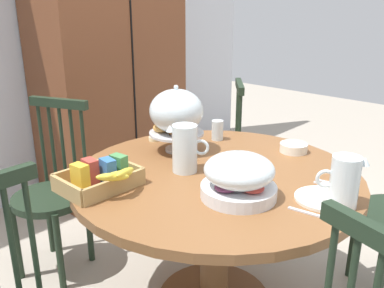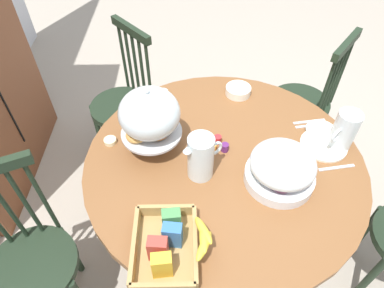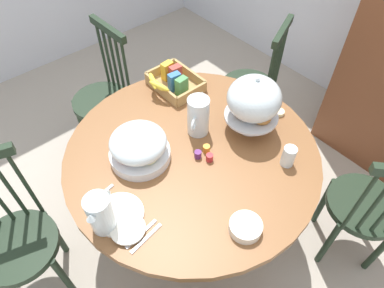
{
  "view_description": "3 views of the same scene",
  "coord_description": "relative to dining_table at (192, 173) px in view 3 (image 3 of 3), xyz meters",
  "views": [
    {
      "loc": [
        -1.43,
        -1.15,
        1.47
      ],
      "look_at": [
        -0.1,
        0.1,
        0.84
      ],
      "focal_mm": 38.6,
      "sensor_mm": 36.0,
      "label": 1
    },
    {
      "loc": [
        -1.12,
        0.12,
        1.92
      ],
      "look_at": [
        -0.1,
        0.1,
        0.84
      ],
      "focal_mm": 31.59,
      "sensor_mm": 36.0,
      "label": 2
    },
    {
      "loc": [
        0.75,
        -0.78,
        2.07
      ],
      "look_at": [
        -0.1,
        -0.05,
        0.79
      ],
      "focal_mm": 32.06,
      "sensor_mm": 36.0,
      "label": 3
    }
  ],
  "objects": [
    {
      "name": "dinner_fork",
      "position": [
        0.24,
        -0.46,
        0.2
      ],
      "size": [
        0.04,
        0.17,
        0.01
      ],
      "primitive_type": "cube",
      "rotation": [
        0.0,
        0.0,
        4.86
      ],
      "color": "silver",
      "rests_on": "dining_table"
    },
    {
      "name": "orange_juice_pitcher",
      "position": [
        0.08,
        -0.55,
        0.28
      ],
      "size": [
        0.14,
        0.16,
        0.2
      ],
      "color": "silver",
      "rests_on": "dining_table"
    },
    {
      "name": "windsor_chair_host_seat",
      "position": [
        0.73,
        0.6,
        -0.09
      ],
      "size": [
        0.47,
        0.47,
        0.97
      ],
      "color": "#1E2D1E",
      "rests_on": "ground_plane"
    },
    {
      "name": "china_plate_large",
      "position": [
        0.07,
        -0.48,
        0.2
      ],
      "size": [
        0.22,
        0.22,
        0.01
      ],
      "primitive_type": "cylinder",
      "color": "white",
      "rests_on": "dining_table"
    },
    {
      "name": "jam_jar_grape",
      "position": [
        0.05,
        -0.01,
        0.21
      ],
      "size": [
        0.04,
        0.04,
        0.04
      ],
      "primitive_type": "cylinder",
      "color": "#5B2366",
      "rests_on": "dining_table"
    },
    {
      "name": "china_plate_small",
      "position": [
        0.16,
        -0.49,
        0.21
      ],
      "size": [
        0.15,
        0.15,
        0.01
      ],
      "primitive_type": "cylinder",
      "color": "white",
      "rests_on": "china_plate_large"
    },
    {
      "name": "windsor_chair_facing_door",
      "position": [
        -0.3,
        -0.9,
        -0.09
      ],
      "size": [
        0.42,
        0.42,
        0.97
      ],
      "color": "#1E2D1E",
      "rests_on": "ground_plane"
    },
    {
      "name": "table_knife",
      "position": [
        0.21,
        -0.46,
        0.2
      ],
      "size": [
        0.04,
        0.17,
        0.01
      ],
      "primitive_type": "cube",
      "rotation": [
        0.0,
        0.0,
        4.86
      ],
      "color": "silver",
      "rests_on": "dining_table"
    },
    {
      "name": "milk_pitcher",
      "position": [
        -0.08,
        0.11,
        0.29
      ],
      "size": [
        0.12,
        0.18,
        0.22
      ],
      "color": "silver",
      "rests_on": "dining_table"
    },
    {
      "name": "ground_plane",
      "position": [
        0.1,
        0.05,
        -0.55
      ],
      "size": [
        10.0,
        10.0,
        0.0
      ],
      "primitive_type": "plane",
      "color": "#A89E8E"
    },
    {
      "name": "windsor_chair_near_window",
      "position": [
        -0.35,
        0.88,
        -0.09
      ],
      "size": [
        0.44,
        0.44,
        0.97
      ],
      "color": "#1E2D1E",
      "rests_on": "ground_plane"
    },
    {
      "name": "fruit_platter_covered",
      "position": [
        -0.13,
        -0.22,
        0.28
      ],
      "size": [
        0.3,
        0.3,
        0.18
      ],
      "color": "silver",
      "rests_on": "dining_table"
    },
    {
      "name": "dining_table",
      "position": [
        0.0,
        0.0,
        0.0
      ],
      "size": [
        1.29,
        1.29,
        0.74
      ],
      "color": "brown",
      "rests_on": "ground_plane"
    },
    {
      "name": "butter_dish",
      "position": [
        0.11,
        0.54,
        0.21
      ],
      "size": [
        0.06,
        0.06,
        0.02
      ],
      "primitive_type": "cylinder",
      "color": "beige",
      "rests_on": "dining_table"
    },
    {
      "name": "jam_jar_apricot",
      "position": [
        0.05,
        0.06,
        0.21
      ],
      "size": [
        0.04,
        0.04,
        0.04
      ],
      "primitive_type": "cylinder",
      "color": "orange",
      "rests_on": "dining_table"
    },
    {
      "name": "windsor_chair_by_cabinet",
      "position": [
        -0.95,
        -0.01,
        -0.09
      ],
      "size": [
        0.4,
        0.4,
        0.97
      ],
      "color": "#1E2D1E",
      "rests_on": "ground_plane"
    },
    {
      "name": "jam_jar_strawberry",
      "position": [
        0.1,
        0.02,
        0.21
      ],
      "size": [
        0.04,
        0.04,
        0.04
      ],
      "primitive_type": "cylinder",
      "color": "#B7282D",
      "rests_on": "dining_table"
    },
    {
      "name": "drinking_glass",
      "position": [
        0.36,
        0.3,
        0.25
      ],
      "size": [
        0.06,
        0.06,
        0.11
      ],
      "primitive_type": "cylinder",
      "color": "silver",
      "rests_on": "dining_table"
    },
    {
      "name": "cereal_bowl",
      "position": [
        0.48,
        -0.12,
        0.22
      ],
      "size": [
        0.14,
        0.14,
        0.04
      ],
      "primitive_type": "cylinder",
      "color": "white",
      "rests_on": "dining_table"
    },
    {
      "name": "pastry_stand_with_dome",
      "position": [
        0.08,
        0.33,
        0.39
      ],
      "size": [
        0.28,
        0.28,
        0.34
      ],
      "color": "silver",
      "rests_on": "dining_table"
    },
    {
      "name": "cereal_basket",
      "position": [
        -0.45,
        0.24,
        0.24
      ],
      "size": [
        0.32,
        0.3,
        0.12
      ],
      "color": "tan",
      "rests_on": "dining_table"
    },
    {
      "name": "soup_spoon",
      "position": [
        -0.07,
        -0.5,
        0.2
      ],
      "size": [
        0.04,
        0.17,
        0.01
      ],
      "primitive_type": "cube",
      "rotation": [
        0.0,
        0.0,
        4.86
      ],
      "color": "silver",
      "rests_on": "dining_table"
    }
  ]
}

